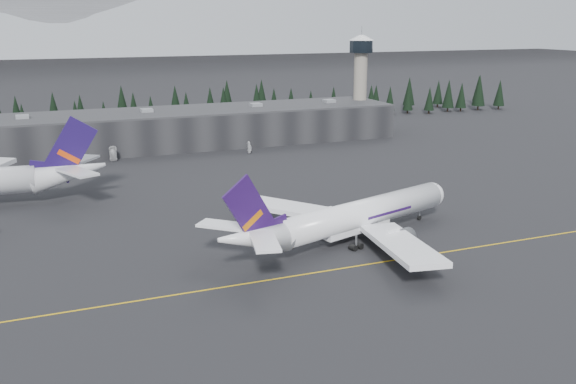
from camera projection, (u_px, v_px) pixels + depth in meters
name	position (u px, v px, depth m)	size (l,w,h in m)	color
ground	(329.00, 266.00, 116.96)	(1400.00, 1400.00, 0.00)	black
taxiline	(334.00, 270.00, 115.16)	(400.00, 0.40, 0.02)	gold
terminal	(176.00, 128.00, 227.07)	(160.00, 30.00, 12.60)	black
control_tower	(361.00, 72.00, 252.67)	(10.00, 10.00, 37.70)	gray
treeline	(156.00, 111.00, 259.84)	(360.00, 20.00, 15.00)	black
mountain_ridge	(54.00, 48.00, 1011.01)	(4400.00, 900.00, 420.00)	white
jet_main	(346.00, 219.00, 127.96)	(59.37, 53.58, 17.91)	white
gse_vehicle_a	(114.00, 159.00, 203.47)	(2.28, 4.95, 1.38)	#BABABC
gse_vehicle_b	(250.00, 151.00, 215.58)	(1.63, 4.06, 1.38)	silver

